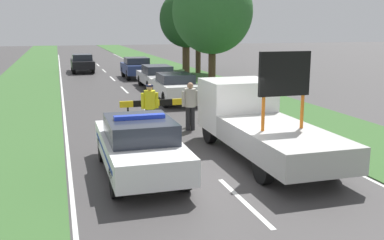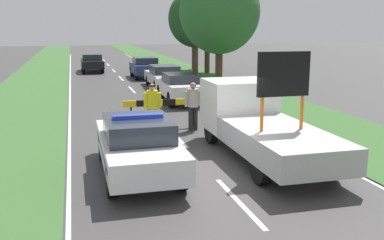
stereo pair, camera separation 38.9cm
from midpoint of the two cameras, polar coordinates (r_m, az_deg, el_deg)
ground_plane at (r=12.15m, az=2.95°, el=-6.29°), size 160.00×160.00×0.00m
lane_markings at (r=28.79m, az=-7.63°, el=4.24°), size 7.32×67.48×0.01m
grass_verge_left at (r=31.30m, az=-19.03°, el=4.33°), size 4.33×120.00×0.03m
grass_verge_right at (r=32.61m, az=2.09°, el=5.25°), size 4.33×120.00×0.03m
police_car at (r=11.65m, az=-5.97°, el=-3.13°), size 1.84×4.81×1.60m
work_truck at (r=13.51m, az=9.12°, el=-0.15°), size 2.13×6.34×3.15m
road_barrier at (r=16.83m, az=-3.11°, el=1.99°), size 2.96×0.08×1.09m
police_officer at (r=16.09m, az=-4.35°, el=2.05°), size 0.63×0.40×1.76m
pedestrian_civilian at (r=16.40m, az=0.82°, el=2.25°), size 0.64×0.40×1.77m
traffic_cone_near_police at (r=17.97m, az=-3.20°, el=0.50°), size 0.35×0.35×0.49m
traffic_cone_centre_front at (r=14.68m, az=-5.18°, el=-2.03°), size 0.39×0.39×0.54m
queued_car_van_white at (r=22.52m, az=-0.98°, el=4.23°), size 1.79×4.18×1.47m
queued_car_sedan_silver at (r=27.94m, az=-3.16°, el=5.59°), size 1.77×4.67×1.40m
queued_car_hatch_blue at (r=33.32m, az=-5.65°, el=6.70°), size 1.85×3.93×1.52m
queued_car_sedan_black at (r=38.57m, az=-12.30°, el=7.17°), size 1.75×4.45×1.49m
roadside_tree_near_left at (r=25.53m, az=3.97°, el=13.57°), size 4.46×4.46×6.91m
roadside_tree_near_right at (r=36.56m, az=2.28°, el=13.32°), size 4.55×4.55×7.11m
roadside_tree_mid_left at (r=33.46m, az=0.79°, el=12.72°), size 3.97×3.97×6.37m
roadside_tree_mid_right at (r=39.60m, az=0.53°, el=13.14°), size 3.13×3.13×6.34m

